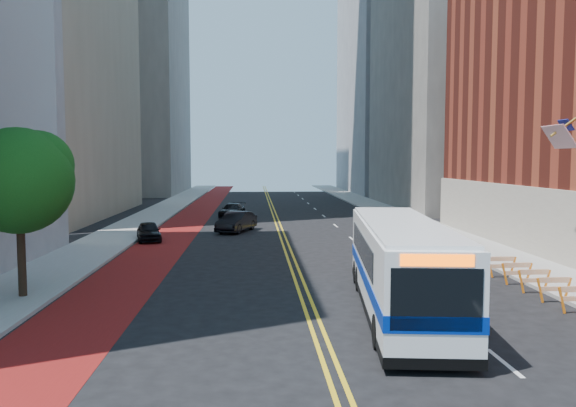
{
  "coord_description": "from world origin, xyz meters",
  "views": [
    {
      "loc": [
        -2.06,
        -16.65,
        5.59
      ],
      "look_at": [
        -0.56,
        8.0,
        3.64
      ],
      "focal_mm": 35.0,
      "sensor_mm": 36.0,
      "label": 1
    }
  ],
  "objects_px": {
    "transit_bus": "(400,265)",
    "car_c": "(232,210)",
    "car_a": "(149,231)",
    "car_b": "(237,222)",
    "street_tree": "(20,177)"
  },
  "relations": [
    {
      "from": "car_b",
      "to": "car_c",
      "type": "bearing_deg",
      "value": 114.99
    },
    {
      "from": "transit_bus",
      "to": "car_c",
      "type": "distance_m",
      "value": 34.97
    },
    {
      "from": "car_a",
      "to": "car_c",
      "type": "xyz_separation_m",
      "value": [
        5.15,
        15.33,
        0.02
      ]
    },
    {
      "from": "car_a",
      "to": "car_b",
      "type": "bearing_deg",
      "value": 22.93
    },
    {
      "from": "transit_bus",
      "to": "car_b",
      "type": "relative_size",
      "value": 2.64
    },
    {
      "from": "transit_bus",
      "to": "car_c",
      "type": "relative_size",
      "value": 2.71
    },
    {
      "from": "car_c",
      "to": "car_a",
      "type": "bearing_deg",
      "value": -96.53
    },
    {
      "from": "street_tree",
      "to": "car_c",
      "type": "distance_m",
      "value": 32.45
    },
    {
      "from": "transit_bus",
      "to": "car_a",
      "type": "xyz_separation_m",
      "value": [
        -12.54,
        18.84,
        -1.1
      ]
    },
    {
      "from": "car_a",
      "to": "car_b",
      "type": "xyz_separation_m",
      "value": [
        5.88,
        4.39,
        0.13
      ]
    },
    {
      "from": "transit_bus",
      "to": "car_b",
      "type": "xyz_separation_m",
      "value": [
        -6.66,
        23.23,
        -0.98
      ]
    },
    {
      "from": "car_a",
      "to": "car_b",
      "type": "relative_size",
      "value": 0.81
    },
    {
      "from": "transit_bus",
      "to": "car_b",
      "type": "height_order",
      "value": "transit_bus"
    },
    {
      "from": "car_a",
      "to": "street_tree",
      "type": "bearing_deg",
      "value": -110.71
    },
    {
      "from": "transit_bus",
      "to": "car_c",
      "type": "bearing_deg",
      "value": 108.59
    }
  ]
}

